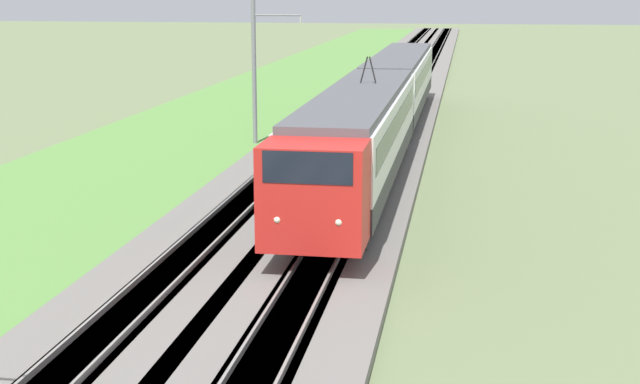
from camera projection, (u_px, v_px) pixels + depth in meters
name	position (u px, v px, depth m)	size (l,w,h in m)	color
ballast_main	(341.00, 113.00, 56.56)	(240.00, 4.40, 0.30)	slate
ballast_adjacent	(402.00, 114.00, 55.95)	(240.00, 4.40, 0.30)	slate
track_main	(341.00, 112.00, 56.56)	(240.00, 1.57, 0.45)	#4C4238
track_adjacent	(402.00, 114.00, 55.94)	(240.00, 1.57, 0.45)	#4C4238
grass_verge	(244.00, 112.00, 57.58)	(240.00, 12.76, 0.12)	#5B8E42
passenger_train	(384.00, 102.00, 43.43)	(41.85, 2.99, 5.18)	red
catenary_mast_mid	(255.00, 70.00, 44.76)	(0.22, 2.56, 7.47)	slate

